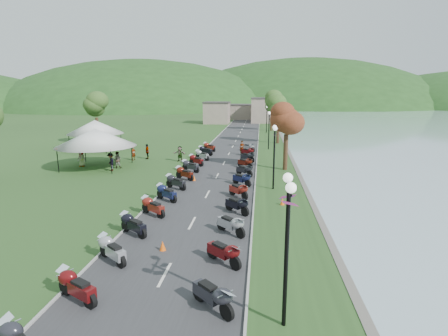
{
  "coord_description": "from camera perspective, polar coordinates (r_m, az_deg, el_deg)",
  "views": [
    {
      "loc": [
        3.91,
        -9.14,
        7.56
      ],
      "look_at": [
        0.89,
        19.56,
        1.3
      ],
      "focal_mm": 28.0,
      "sensor_mm": 36.0,
      "label": 1
    }
  ],
  "objects": [
    {
      "name": "moto_row_right",
      "position": [
        28.95,
        2.85,
        -1.79
      ],
      "size": [
        2.6,
        36.56,
        1.1
      ],
      "primitive_type": null,
      "color": "#331411",
      "rests_on": "ground"
    },
    {
      "name": "pedestrian_b",
      "position": [
        37.26,
        -16.96,
        -0.01
      ],
      "size": [
        0.91,
        0.62,
        1.71
      ],
      "primitive_type": "imported",
      "rotation": [
        0.0,
        0.0,
        3.35
      ],
      "color": "slate",
      "rests_on": "ground"
    },
    {
      "name": "streetlamp_near",
      "position": [
        11.56,
        10.15,
        -13.93
      ],
      "size": [
        1.4,
        1.4,
        5.0
      ],
      "primitive_type": null,
      "color": "black",
      "rests_on": "ground"
    },
    {
      "name": "traffic_cone_near",
      "position": [
        17.67,
        -10.0,
        -12.4
      ],
      "size": [
        0.32,
        0.32,
        0.5
      ],
      "primitive_type": "cone",
      "color": "#F2590C",
      "rests_on": "ground"
    },
    {
      "name": "vendor_tent_side",
      "position": [
        49.63,
        -20.19,
        5.06
      ],
      "size": [
        4.86,
        4.86,
        4.0
      ],
      "primitive_type": null,
      "color": "silver",
      "rests_on": "ground"
    },
    {
      "name": "pedestrian_c",
      "position": [
        36.11,
        -17.91,
        -0.45
      ],
      "size": [
        1.04,
        1.23,
        1.79
      ],
      "primitive_type": "imported",
      "rotation": [
        0.0,
        0.0,
        5.3
      ],
      "color": "slate",
      "rests_on": "ground"
    },
    {
      "name": "road",
      "position": [
        49.87,
        1.44,
        3.53
      ],
      "size": [
        7.0,
        120.0,
        0.02
      ],
      "primitive_type": "cube",
      "color": "#353538",
      "rests_on": "ground"
    },
    {
      "name": "pedestrian_a",
      "position": [
        41.12,
        -14.49,
        1.25
      ],
      "size": [
        0.62,
        0.7,
        1.59
      ],
      "primitive_type": "imported",
      "rotation": [
        0.0,
        0.0,
        1.17
      ],
      "color": "slate",
      "rests_on": "ground"
    },
    {
      "name": "moto_row_left",
      "position": [
        28.05,
        -7.84,
        -2.35
      ],
      "size": [
        2.6,
        39.38,
        1.1
      ],
      "primitive_type": null,
      "color": "#331411",
      "rests_on": "ground"
    },
    {
      "name": "vendor_tent_main",
      "position": [
        37.94,
        -20.11,
        3.06
      ],
      "size": [
        5.33,
        5.33,
        4.0
      ],
      "primitive_type": null,
      "color": "silver",
      "rests_on": "ground"
    },
    {
      "name": "far_building",
      "position": [
        94.46,
        2.44,
        9.16
      ],
      "size": [
        18.0,
        16.0,
        5.0
      ],
      "primitive_type": "cube",
      "color": "gray",
      "rests_on": "ground"
    },
    {
      "name": "tree_lakeside",
      "position": [
        34.77,
        10.15,
        6.2
      ],
      "size": [
        2.89,
        2.89,
        8.03
      ],
      "primitive_type": null,
      "color": "#416928",
      "rests_on": "ground"
    },
    {
      "name": "hills_backdrop",
      "position": [
        209.32,
        5.01,
        10.13
      ],
      "size": [
        360.0,
        120.0,
        76.0
      ],
      "primitive_type": null,
      "color": "#285621",
      "rests_on": "ground"
    }
  ]
}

